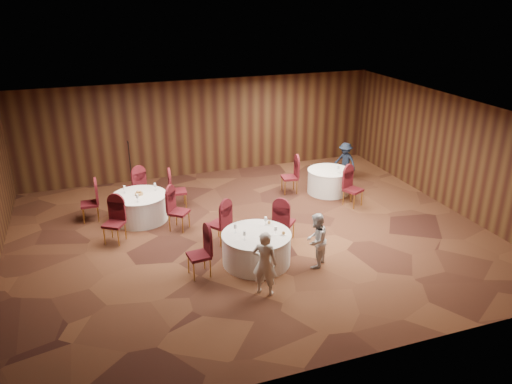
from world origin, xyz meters
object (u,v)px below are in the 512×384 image
object	(u,v)px
woman_b	(316,240)
table_left	(140,207)
table_right	(328,181)
mic_stand	(131,176)
woman_a	(265,263)
table_main	(256,248)
man_c	(345,161)

from	to	relation	value
woman_b	table_left	bearing A→B (deg)	-92.68
woman_b	table_right	bearing A→B (deg)	-165.59
mic_stand	woman_b	bearing A→B (deg)	-60.84
table_right	mic_stand	size ratio (longest dim) A/B	0.84
woman_a	table_right	bearing A→B (deg)	-95.16
woman_a	woman_b	distance (m)	1.63
table_left	mic_stand	world-z (taller)	mic_stand
table_left	woman_a	distance (m)	4.92
woman_b	table_main	bearing A→B (deg)	-70.29
table_main	mic_stand	xyz separation A→B (m)	(-2.21, 5.58, 0.08)
table_left	woman_b	size ratio (longest dim) A/B	1.15
woman_a	woman_b	bearing A→B (deg)	-121.18
table_left	woman_a	bearing A→B (deg)	-66.18
woman_a	woman_b	xyz separation A→B (m)	(1.48, 0.67, -0.07)
table_right	woman_a	size ratio (longest dim) A/B	0.92
table_main	woman_b	world-z (taller)	woman_b
woman_a	man_c	size ratio (longest dim) A/B	1.14
table_main	table_left	distance (m)	3.94
table_left	table_right	xyz separation A→B (m)	(5.78, 0.09, 0.00)
mic_stand	woman_a	bearing A→B (deg)	-74.02
table_main	man_c	distance (m)	6.23
man_c	table_main	bearing A→B (deg)	-74.03
woman_a	man_c	world-z (taller)	woman_a
table_left	woman_b	xyz separation A→B (m)	(3.46, -3.82, 0.28)
table_left	mic_stand	xyz separation A→B (m)	(0.03, 2.34, 0.08)
table_main	mic_stand	bearing A→B (deg)	111.64
table_main	table_right	size ratio (longest dim) A/B	1.22
table_right	woman_a	distance (m)	5.96
table_main	man_c	world-z (taller)	man_c
man_c	woman_b	bearing A→B (deg)	-61.64
table_left	woman_b	world-z (taller)	woman_b
table_left	woman_a	size ratio (longest dim) A/B	1.04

